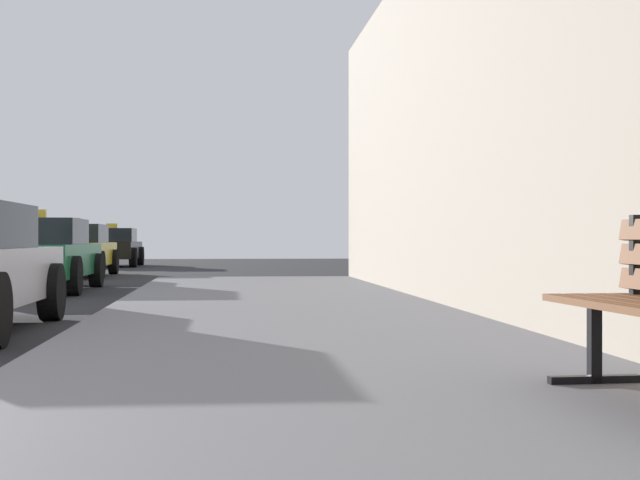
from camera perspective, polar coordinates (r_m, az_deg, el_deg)
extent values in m
cube|color=brown|center=(4.34, 18.60, -4.06)|extent=(0.18, 1.87, 0.04)
cube|color=black|center=(5.16, 16.39, -5.90)|extent=(0.06, 0.06, 0.45)
cube|color=black|center=(5.19, 16.39, -8.16)|extent=(0.50, 0.08, 0.04)
cube|color=black|center=(5.24, 18.68, -0.94)|extent=(0.05, 0.05, 0.44)
cylinder|color=black|center=(10.89, -16.05, -3.05)|extent=(0.22, 0.64, 0.64)
cube|color=#196638|center=(17.01, -17.10, -1.17)|extent=(1.80, 4.20, 0.55)
cube|color=black|center=(17.21, -16.96, 0.51)|extent=(1.59, 1.89, 0.45)
cube|color=yellow|center=(17.21, -16.96, 1.52)|extent=(0.36, 0.14, 0.16)
cylinder|color=black|center=(15.53, -14.80, -2.12)|extent=(0.22, 0.64, 0.64)
cylinder|color=black|center=(18.19, -13.48, -1.80)|extent=(0.22, 0.64, 0.64)
cube|color=yellow|center=(23.52, -14.94, -0.83)|extent=(1.71, 4.34, 0.55)
cube|color=black|center=(23.74, -14.86, 0.38)|extent=(1.50, 1.95, 0.45)
cube|color=yellow|center=(23.74, -14.86, 1.12)|extent=(0.36, 0.14, 0.16)
cylinder|color=black|center=(22.03, -13.32, -1.48)|extent=(0.22, 0.64, 0.64)
cylinder|color=black|center=(22.32, -17.68, -1.46)|extent=(0.22, 0.64, 0.64)
cylinder|color=black|center=(24.79, -12.48, -1.30)|extent=(0.22, 0.64, 0.64)
cylinder|color=black|center=(25.04, -16.37, -1.29)|extent=(0.22, 0.64, 0.64)
cube|color=black|center=(31.96, -12.63, -0.59)|extent=(1.71, 4.05, 0.55)
cube|color=black|center=(32.16, -12.59, 0.30)|extent=(1.50, 1.82, 0.45)
cube|color=yellow|center=(32.16, -12.59, 0.84)|extent=(0.36, 0.14, 0.16)
cylinder|color=black|center=(30.58, -11.33, -1.04)|extent=(0.22, 0.64, 0.64)
cylinder|color=black|center=(30.80, -14.49, -1.04)|extent=(0.22, 0.64, 0.64)
cylinder|color=black|center=(33.17, -10.90, -0.96)|extent=(0.22, 0.64, 0.64)
cylinder|color=black|center=(33.36, -13.82, -0.95)|extent=(0.22, 0.64, 0.64)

